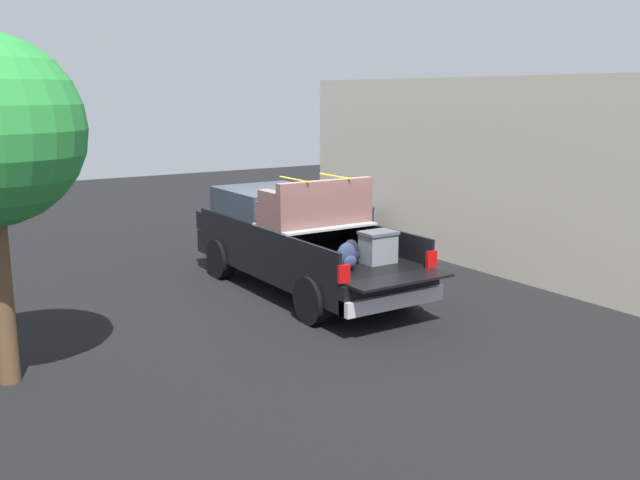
% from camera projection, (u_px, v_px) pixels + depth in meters
% --- Properties ---
extents(ground_plane, '(40.00, 40.00, 0.00)m').
position_uv_depth(ground_plane, '(303.00, 291.00, 13.53)').
color(ground_plane, black).
extents(pickup_truck, '(6.05, 2.06, 2.23)m').
position_uv_depth(pickup_truck, '(293.00, 239.00, 13.63)').
color(pickup_truck, black).
rests_on(pickup_truck, ground_plane).
extents(building_facade, '(10.11, 0.36, 4.04)m').
position_uv_depth(building_facade, '(451.00, 171.00, 15.66)').
color(building_facade, beige).
rests_on(building_facade, ground_plane).
extents(trash_can, '(0.60, 0.60, 0.98)m').
position_uv_depth(trash_can, '(362.00, 226.00, 17.41)').
color(trash_can, '#2D2D33').
rests_on(trash_can, ground_plane).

